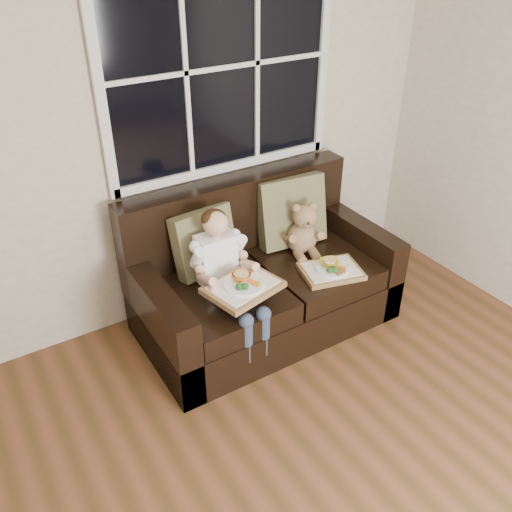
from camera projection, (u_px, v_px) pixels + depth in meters
room_walls at (492, 331)px, 1.31m from camera, size 4.52×5.02×2.71m
window_back at (222, 67)px, 3.34m from camera, size 1.62×0.04×1.37m
loveseat at (261, 282)px, 3.72m from camera, size 1.70×0.92×0.96m
pillow_left at (204, 242)px, 3.49m from camera, size 0.45×0.26×0.44m
pillow_right at (291, 211)px, 3.78m from camera, size 0.51×0.27×0.50m
child at (224, 266)px, 3.32m from camera, size 0.35×0.58×0.79m
teddy_bear at (304, 232)px, 3.71m from camera, size 0.27×0.32×0.39m
tray_left at (243, 286)px, 3.22m from camera, size 0.49×0.41×0.10m
tray_right at (331, 270)px, 3.55m from camera, size 0.45×0.38×0.09m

